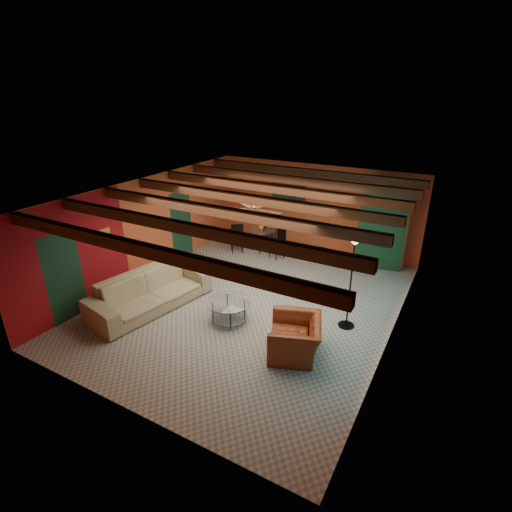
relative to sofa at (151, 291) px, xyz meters
The scene contains 11 objects.
room 3.13m from the sofa, 36.29° to the left, with size 6.52×8.01×2.71m.
sofa is the anchor object (origin of this frame).
armchair 3.70m from the sofa, ahead, with size 1.12×0.98×0.73m, color maroon.
coffee_table 1.99m from the sofa, 10.51° to the left, with size 0.99×0.99×0.51m, color silver, non-canonical shape.
dining_table 4.39m from the sofa, 82.03° to the left, with size 1.89×1.89×0.98m, color white, non-canonical shape.
armoire 6.59m from the sofa, 50.33° to the left, with size 1.23×0.61×2.16m, color brown.
floor_lamp 4.59m from the sofa, 18.62° to the left, with size 0.44×0.44×2.14m, color black, non-canonical shape.
ceiling_fan 3.08m from the sofa, 34.15° to the left, with size 1.50×1.50×0.44m, color #472614, non-canonical shape.
painting 5.55m from the sofa, 78.46° to the left, with size 1.05×0.03×0.65m, color black.
potted_plant 6.84m from the sofa, 50.33° to the left, with size 0.40×0.34×0.44m, color #26661E.
vase 4.44m from the sofa, 82.03° to the left, with size 0.20×0.20×0.21m, color orange.
Camera 1 is at (4.14, -7.25, 4.85)m, focal length 27.56 mm.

